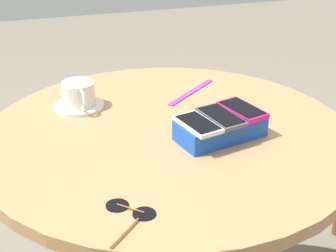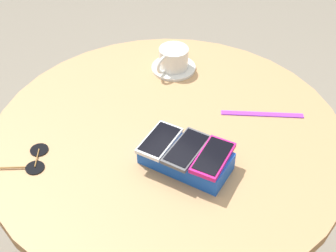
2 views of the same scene
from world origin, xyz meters
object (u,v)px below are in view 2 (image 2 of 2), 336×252
at_px(lanyard_strap, 262,114).
at_px(phone_gray, 187,149).
at_px(coffee_cup, 173,58).
at_px(phone_white, 160,140).
at_px(saucer, 174,68).
at_px(round_table, 168,169).
at_px(phone_box, 186,158).
at_px(sunglasses, 34,160).
at_px(phone_magenta, 213,157).

bearing_deg(lanyard_strap, phone_gray, 85.91).
bearing_deg(coffee_cup, lanyard_strap, -177.76).
distance_m(phone_white, saucer, 0.38).
bearing_deg(round_table, phone_box, 153.37).
bearing_deg(phone_box, saucer, -42.36).
distance_m(round_table, saucer, 0.32).
relative_size(round_table, saucer, 6.89).
relative_size(round_table, sunglasses, 6.08).
relative_size(phone_gray, sunglasses, 0.95).
xyz_separation_m(phone_magenta, phone_gray, (0.06, 0.02, -0.00)).
xyz_separation_m(phone_magenta, coffee_cup, (0.36, -0.25, -0.02)).
distance_m(phone_white, sunglasses, 0.31).
relative_size(phone_box, lanyard_strap, 1.03).
bearing_deg(phone_gray, saucer, -42.23).
distance_m(phone_white, lanyard_strap, 0.32).
xyz_separation_m(phone_gray, lanyard_strap, (-0.02, -0.28, -0.05)).
xyz_separation_m(phone_box, phone_white, (0.06, 0.02, 0.03)).
bearing_deg(coffee_cup, phone_magenta, 145.49).
xyz_separation_m(phone_magenta, phone_white, (0.13, 0.04, -0.00)).
height_order(coffee_cup, lanyard_strap, coffee_cup).
height_order(saucer, lanyard_strap, saucer).
bearing_deg(saucer, phone_magenta, 145.23).
relative_size(lanyard_strap, sunglasses, 1.46).
height_order(round_table, coffee_cup, coffee_cup).
distance_m(phone_gray, saucer, 0.41).
xyz_separation_m(phone_magenta, lanyard_strap, (0.04, -0.26, -0.06)).
distance_m(phone_gray, phone_white, 0.07).
distance_m(phone_box, coffee_cup, 0.40).
bearing_deg(round_table, sunglasses, 61.51).
height_order(phone_magenta, saucer, phone_magenta).
relative_size(phone_box, sunglasses, 1.51).
height_order(phone_magenta, phone_white, phone_magenta).
xyz_separation_m(round_table, sunglasses, (0.16, 0.30, 0.14)).
height_order(phone_white, sunglasses, phone_white).
height_order(phone_magenta, phone_gray, phone_magenta).
xyz_separation_m(phone_box, saucer, (0.30, -0.27, -0.02)).
height_order(round_table, saucer, saucer).
distance_m(lanyard_strap, sunglasses, 0.60).
relative_size(phone_magenta, saucer, 1.05).
bearing_deg(round_table, phone_white, 121.76).
xyz_separation_m(phone_magenta, sunglasses, (0.34, 0.26, -0.05)).
height_order(phone_gray, coffee_cup, coffee_cup).
bearing_deg(phone_magenta, phone_gray, 18.34).
bearing_deg(lanyard_strap, sunglasses, 60.52).
distance_m(phone_box, saucer, 0.41).
relative_size(phone_white, saucer, 1.00).
bearing_deg(sunglasses, coffee_cup, -87.43).
xyz_separation_m(round_table, coffee_cup, (0.19, -0.21, 0.18)).
distance_m(phone_magenta, phone_gray, 0.07).
height_order(phone_gray, saucer, phone_gray).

